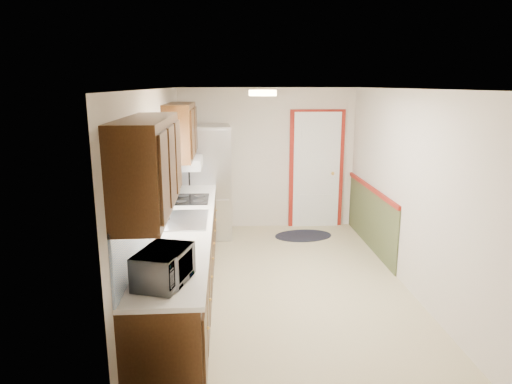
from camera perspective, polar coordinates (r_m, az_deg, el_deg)
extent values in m
cube|color=tan|center=(5.81, 3.62, -11.67)|extent=(3.20, 5.20, 0.12)
cube|color=white|center=(5.26, 4.01, 12.73)|extent=(3.20, 5.20, 0.12)
cube|color=beige|center=(7.85, 1.42, 4.15)|extent=(3.20, 0.10, 2.40)
cube|color=beige|center=(3.07, 10.00, -10.92)|extent=(3.20, 0.10, 2.40)
cube|color=beige|center=(5.42, -12.11, -0.32)|extent=(0.10, 5.20, 2.40)
cube|color=beige|center=(5.80, 18.66, 0.15)|extent=(0.10, 5.20, 2.40)
cube|color=#321B0B|center=(5.33, -8.94, -8.89)|extent=(0.60, 4.00, 0.90)
cube|color=white|center=(5.17, -8.96, -4.07)|extent=(0.63, 4.00, 0.04)
cube|color=#558CCE|center=(5.13, -12.45, -0.94)|extent=(0.02, 4.00, 0.55)
cube|color=#321B0B|center=(3.72, -13.34, 3.28)|extent=(0.35, 1.40, 0.75)
cube|color=#321B0B|center=(6.38, -9.43, 7.51)|extent=(0.35, 1.20, 0.75)
cube|color=white|center=(5.15, -12.48, 3.71)|extent=(0.02, 1.00, 0.90)
cube|color=#CF4426|center=(5.09, -12.17, 7.61)|extent=(0.05, 1.12, 0.24)
cube|color=#B7B7BC|center=(5.26, -8.93, -3.48)|extent=(0.52, 0.82, 0.02)
cube|color=white|center=(6.48, -8.79, 3.61)|extent=(0.45, 0.60, 0.15)
cube|color=maroon|center=(7.98, 7.53, 2.72)|extent=(0.94, 0.05, 2.08)
cube|color=white|center=(7.95, 7.57, 2.69)|extent=(0.80, 0.04, 2.00)
cube|color=#424A29|center=(7.21, 14.11, -3.21)|extent=(0.02, 2.30, 0.90)
cube|color=maroon|center=(7.09, 14.23, 0.43)|extent=(0.04, 2.30, 0.06)
cylinder|color=#FFD88C|center=(5.03, 0.85, 12.28)|extent=(0.30, 0.30, 0.06)
imported|color=white|center=(3.62, -11.50, -8.71)|extent=(0.41, 0.56, 0.34)
cube|color=#B7B7BC|center=(7.44, -6.13, 1.28)|extent=(0.79, 0.74, 1.82)
cylinder|color=black|center=(7.09, -8.28, -0.14)|extent=(0.02, 0.02, 1.27)
ellipsoid|color=black|center=(7.63, 5.93, -5.44)|extent=(1.01, 0.72, 0.01)
cube|color=black|center=(6.17, -8.18, -0.90)|extent=(0.48, 0.58, 0.02)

